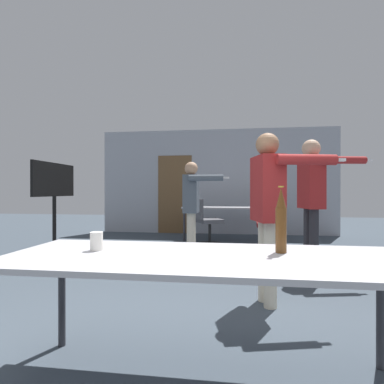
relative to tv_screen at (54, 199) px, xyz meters
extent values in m
cube|color=#A3A8B2|center=(2.51, 3.26, 0.37)|extent=(6.11, 0.10, 2.72)
cube|color=brown|center=(1.41, 3.21, 0.04)|extent=(0.90, 0.02, 2.05)
cube|color=#A8A8AD|center=(2.74, -2.91, -0.25)|extent=(2.26, 0.82, 0.03)
cylinder|color=#2D2D33|center=(1.67, -2.56, -0.62)|extent=(0.05, 0.05, 0.73)
cylinder|color=#2D2D33|center=(3.82, -2.56, -0.62)|extent=(0.05, 0.05, 0.73)
cube|color=#A8A8AD|center=(2.86, 2.25, -0.25)|extent=(2.13, 0.70, 0.03)
cylinder|color=#2D2D33|center=(1.85, 1.96, -0.62)|extent=(0.05, 0.05, 0.73)
cylinder|color=#2D2D33|center=(3.86, 1.96, -0.62)|extent=(0.05, 0.05, 0.73)
cylinder|color=#2D2D33|center=(1.85, 2.54, -0.62)|extent=(0.05, 0.05, 0.73)
cylinder|color=#2D2D33|center=(3.86, 2.54, -0.62)|extent=(0.05, 0.05, 0.73)
cube|color=black|center=(0.00, 0.00, -0.97)|extent=(0.44, 0.56, 0.03)
cylinder|color=black|center=(0.00, 0.00, -0.46)|extent=(0.06, 0.06, 1.00)
cube|color=black|center=(0.00, 0.00, 0.32)|extent=(0.04, 1.14, 0.55)
cube|color=black|center=(-0.02, 0.00, 0.32)|extent=(0.01, 1.04, 0.48)
cylinder|color=beige|center=(3.22, -1.48, -0.58)|extent=(0.13, 0.13, 0.82)
cylinder|color=beige|center=(3.26, -1.64, -0.58)|extent=(0.13, 0.13, 0.82)
cube|color=maroon|center=(3.24, -1.56, 0.15)|extent=(0.31, 0.45, 0.64)
sphere|color=#936B4C|center=(3.24, -1.56, 0.59)|extent=(0.23, 0.23, 0.23)
cylinder|color=maroon|center=(3.18, -1.31, 0.14)|extent=(0.10, 0.10, 0.56)
cylinder|color=maroon|center=(3.56, -1.74, 0.42)|extent=(0.56, 0.22, 0.10)
cube|color=white|center=(3.86, -1.68, 0.42)|extent=(0.13, 0.06, 0.03)
cylinder|color=#28282D|center=(3.94, -0.27, -0.55)|extent=(0.12, 0.12, 0.88)
cylinder|color=#28282D|center=(3.97, -0.44, -0.55)|extent=(0.12, 0.12, 0.88)
cube|color=maroon|center=(3.96, -0.35, 0.24)|extent=(0.30, 0.43, 0.69)
sphere|color=#DBAD89|center=(3.96, -0.35, 0.70)|extent=(0.24, 0.24, 0.24)
cylinder|color=maroon|center=(3.91, -0.11, 0.23)|extent=(0.10, 0.10, 0.60)
cylinder|color=maroon|center=(4.30, -0.54, 0.52)|extent=(0.60, 0.21, 0.10)
cube|color=white|center=(4.62, -0.48, 0.52)|extent=(0.12, 0.06, 0.03)
cylinder|color=beige|center=(2.25, 0.27, -0.60)|extent=(0.12, 0.12, 0.77)
cylinder|color=beige|center=(2.25, 0.11, -0.60)|extent=(0.12, 0.12, 0.77)
cube|color=#4C5660|center=(2.25, 0.19, 0.08)|extent=(0.22, 0.40, 0.60)
sphere|color=tan|center=(2.25, 0.19, 0.49)|extent=(0.21, 0.21, 0.21)
cylinder|color=#4C5660|center=(2.25, 0.44, 0.07)|extent=(0.10, 0.10, 0.52)
cylinder|color=#4C5660|center=(2.51, -0.06, 0.33)|extent=(0.52, 0.10, 0.10)
cube|color=white|center=(2.80, -0.06, 0.33)|extent=(0.12, 0.04, 0.03)
cylinder|color=black|center=(3.62, 1.46, -0.97)|extent=(0.52, 0.52, 0.03)
cylinder|color=black|center=(3.62, 1.46, -0.76)|extent=(0.06, 0.06, 0.39)
cube|color=maroon|center=(3.62, 1.46, -0.53)|extent=(0.49, 0.49, 0.08)
cube|color=maroon|center=(3.87, 1.44, -0.28)|extent=(0.09, 0.44, 0.42)
cylinder|color=black|center=(2.44, 1.64, -0.97)|extent=(0.52, 0.52, 0.03)
cylinder|color=black|center=(2.44, 1.64, -0.74)|extent=(0.06, 0.06, 0.42)
cube|color=#4C4C51|center=(2.44, 1.64, -0.49)|extent=(0.62, 0.62, 0.08)
cube|color=#4C4C51|center=(2.21, 1.52, -0.24)|extent=(0.25, 0.42, 0.42)
cylinder|color=#563314|center=(3.17, -2.78, -0.10)|extent=(0.06, 0.06, 0.26)
cone|color=#563314|center=(3.17, -2.78, 0.09)|extent=(0.06, 0.06, 0.12)
cylinder|color=gold|center=(3.17, -2.78, 0.15)|extent=(0.03, 0.03, 0.01)
cylinder|color=silver|center=(2.08, -2.86, -0.17)|extent=(0.07, 0.07, 0.11)
camera|label=1|loc=(2.89, -4.57, 0.13)|focal=28.00mm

